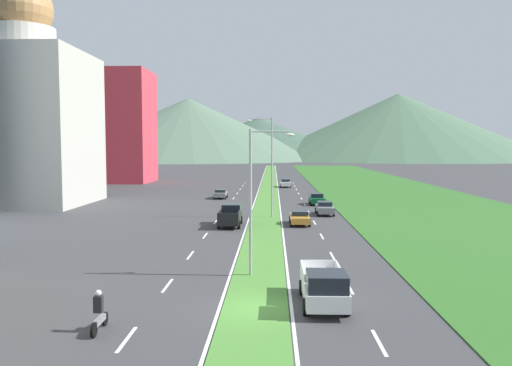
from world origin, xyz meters
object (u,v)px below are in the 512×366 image
Objects in this scene: car_0 at (286,183)px; car_6 at (317,199)px; car_2 at (221,194)px; car_3 at (300,217)px; car_5 at (325,208)px; pickup_truck_1 at (324,287)px; street_lamp_mid at (270,161)px; street_lamp_near at (255,192)px; motorcycle_rider at (99,314)px; pickup_truck_0 at (230,216)px.

car_6 is at bearing 6.89° from car_0.
car_3 reaches higher than car_2.
car_5 is (3.53, -38.85, -0.02)m from car_0.
car_5 is 0.83× the size of pickup_truck_1.
car_0 is at bearing 86.16° from street_lamp_mid.
street_lamp_mid reaches higher than street_lamp_near.
car_3 is 2.23× the size of motorcycle_rider.
car_0 reaches higher than car_6.
pickup_truck_1 reaches higher than car_5.
car_5 is at bearing 0.25° from car_6.
street_lamp_mid is at bearing -11.31° from motorcycle_rider.
car_2 is at bearing 7.99° from pickup_truck_0.
street_lamp_mid is at bearing -148.46° from car_3.
pickup_truck_0 reaches higher than car_6.
pickup_truck_0 is at bearing -7.93° from car_0.
pickup_truck_0 reaches higher than car_2.
pickup_truck_1 reaches higher than motorcycle_rider.
street_lamp_near reaches higher than pickup_truck_0.
car_2 is at bearing 98.49° from street_lamp_near.
pickup_truck_1 reaches higher than car_3.
street_lamp_near is at bearing -171.51° from car_2.
street_lamp_near is 20.10m from pickup_truck_0.
pickup_truck_0 is 29.14m from motorcycle_rider.
motorcycle_rider is (-13.23, -47.40, -0.02)m from car_6.
pickup_truck_1 is (-0.17, -26.21, 0.27)m from car_3.
car_3 is at bearing -157.38° from car_2.
motorcycle_rider is at bearing -69.51° from pickup_truck_1.
car_5 is (13.79, -17.79, 0.05)m from car_2.
car_2 is 0.99× the size of car_3.
pickup_truck_1 is at bearing -0.38° from car_3.
car_6 is at bearing -15.60° from motorcycle_rider.
car_5 is at bearing -19.55° from motorcycle_rider.
street_lamp_near reaches higher than car_6.
car_3 is (0.27, -46.36, -0.07)m from car_0.
street_lamp_mid is 8.69m from car_5.
street_lamp_mid is 2.03× the size of pickup_truck_0.
street_lamp_mid is at bearing 88.48° from street_lamp_near.
pickup_truck_1 is at bearing -168.62° from car_2.
car_6 is 49.21m from motorcycle_rider.
car_0 is 47.73m from pickup_truck_0.
street_lamp_near is at bearing -10.37° from car_3.
street_lamp_mid is 15.03m from car_6.
pickup_truck_1 is at bearing -84.73° from street_lamp_mid.
motorcycle_rider reaches higher than car_2.
pickup_truck_0 is at bearing -172.01° from car_2.
street_lamp_mid is at bearing -159.78° from car_2.
street_lamp_mid is 35.96m from motorcycle_rider.
car_3 is 8.18m from car_5.
car_0 is 23.43m from car_2.
car_5 is at bearing -50.22° from pickup_truck_0.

